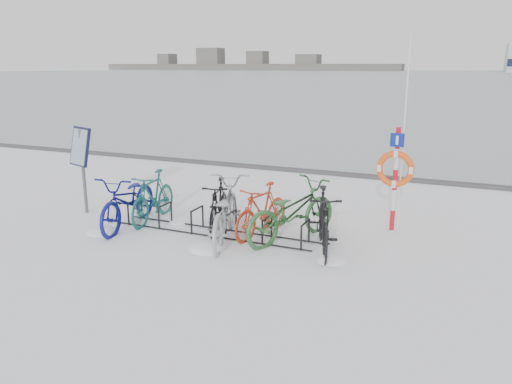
{
  "coord_description": "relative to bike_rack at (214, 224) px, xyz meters",
  "views": [
    {
      "loc": [
        4.27,
        -7.91,
        3.1
      ],
      "look_at": [
        0.61,
        0.6,
        0.73
      ],
      "focal_mm": 35.0,
      "sensor_mm": 36.0,
      "label": 1
    }
  ],
  "objects": [
    {
      "name": "ice_sheet",
      "position": [
        0.0,
        155.0,
        -0.17
      ],
      "size": [
        400.0,
        298.0,
        0.02
      ],
      "primitive_type": "cube",
      "color": "#9EACB2",
      "rests_on": "ground"
    },
    {
      "name": "lifebuoy_station",
      "position": [
        3.06,
        1.48,
        1.03
      ],
      "size": [
        0.69,
        0.21,
        3.6
      ],
      "color": "red",
      "rests_on": "ground"
    },
    {
      "name": "ground",
      "position": [
        0.0,
        0.0,
        -0.18
      ],
      "size": [
        900.0,
        900.0,
        0.0
      ],
      "primitive_type": "plane",
      "color": "white",
      "rests_on": "ground"
    },
    {
      "name": "quay_edge",
      "position": [
        0.0,
        5.9,
        -0.13
      ],
      "size": [
        400.0,
        0.25,
        0.1
      ],
      "primitive_type": "cube",
      "color": "#3F3F42",
      "rests_on": "ground"
    },
    {
      "name": "bike_4",
      "position": [
        0.85,
        0.29,
        0.32
      ],
      "size": [
        0.8,
        1.72,
        1.0
      ],
      "primitive_type": "imported",
      "rotation": [
        0.0,
        0.0,
        -0.2
      ],
      "color": "#BB3419",
      "rests_on": "ground"
    },
    {
      "name": "bike_6",
      "position": [
        2.13,
        -0.03,
        0.37
      ],
      "size": [
        1.09,
        1.9,
        1.1
      ],
      "primitive_type": "imported",
      "rotation": [
        0.0,
        0.0,
        0.34
      ],
      "color": "black",
      "rests_on": "ground"
    },
    {
      "name": "bike_rack",
      "position": [
        0.0,
        0.0,
        0.0
      ],
      "size": [
        4.0,
        0.48,
        0.46
      ],
      "color": "black",
      "rests_on": "ground"
    },
    {
      "name": "bike_5",
      "position": [
        1.45,
        0.27,
        0.38
      ],
      "size": [
        1.61,
        2.26,
        1.13
      ],
      "primitive_type": "imported",
      "rotation": [
        0.0,
        0.0,
        2.69
      ],
      "color": "#2E6330",
      "rests_on": "ground"
    },
    {
      "name": "info_board",
      "position": [
        -3.17,
        0.1,
        1.15
      ],
      "size": [
        0.66,
        0.42,
        1.85
      ],
      "rotation": [
        0.0,
        0.0,
        -0.34
      ],
      "color": "#595B5E",
      "rests_on": "ground"
    },
    {
      "name": "snow_drifts",
      "position": [
        -0.11,
        -0.37,
        -0.18
      ],
      "size": [
        5.23,
        1.87,
        0.23
      ],
      "color": "white",
      "rests_on": "ground"
    },
    {
      "name": "shoreline",
      "position": [
        -122.02,
        260.0,
        2.61
      ],
      "size": [
        180.0,
        12.0,
        9.5
      ],
      "color": "#4F4F4F",
      "rests_on": "ground"
    },
    {
      "name": "bike_2",
      "position": [
        -0.02,
        0.25,
        0.32
      ],
      "size": [
        0.93,
        1.74,
        1.01
      ],
      "primitive_type": "imported",
      "rotation": [
        0.0,
        0.0,
        0.29
      ],
      "color": "black",
      "rests_on": "ground"
    },
    {
      "name": "bike_3",
      "position": [
        0.35,
        -0.23,
        0.39
      ],
      "size": [
        1.36,
        2.31,
        1.14
      ],
      "primitive_type": "imported",
      "rotation": [
        0.0,
        0.0,
        3.43
      ],
      "color": "#9DA2A5",
      "rests_on": "ground"
    },
    {
      "name": "bike_0",
      "position": [
        -1.74,
        -0.25,
        0.37
      ],
      "size": [
        1.07,
        2.2,
        1.1
      ],
      "primitive_type": "imported",
      "rotation": [
        0.0,
        0.0,
        0.17
      ],
      "color": "navy",
      "rests_on": "ground"
    },
    {
      "name": "bike_1",
      "position": [
        -1.51,
        0.23,
        0.35
      ],
      "size": [
        0.69,
        1.79,
        1.05
      ],
      "primitive_type": "imported",
      "rotation": [
        0.0,
        0.0,
        0.11
      ],
      "color": "#195F5B",
      "rests_on": "ground"
    }
  ]
}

